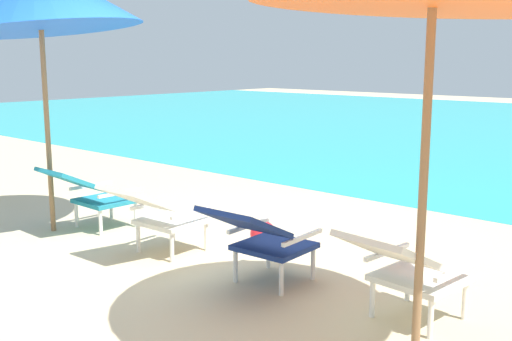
# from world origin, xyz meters

# --- Properties ---
(ground_plane) EXTENTS (40.00, 40.00, 0.00)m
(ground_plane) POSITION_xyz_m (0.00, 4.00, 0.00)
(ground_plane) COLOR #CCB78E
(lounge_chair_far_left) EXTENTS (0.56, 0.88, 0.68)m
(lounge_chair_far_left) POSITION_xyz_m (-1.72, -0.07, 0.40)
(lounge_chair_far_left) COLOR teal
(lounge_chair_far_left) RESTS_ON ground_plane
(lounge_chair_near_left) EXTENTS (0.57, 0.90, 0.68)m
(lounge_chair_near_left) POSITION_xyz_m (-0.59, -0.14, 0.40)
(lounge_chair_near_left) COLOR silver
(lounge_chair_near_left) RESTS_ON ground_plane
(lounge_chair_near_right) EXTENTS (0.58, 0.90, 0.68)m
(lounge_chair_near_right) POSITION_xyz_m (0.58, -0.10, 0.40)
(lounge_chair_near_right) COLOR navy
(lounge_chair_near_right) RESTS_ON ground_plane
(lounge_chair_far_right) EXTENTS (0.61, 0.92, 0.68)m
(lounge_chair_far_right) POSITION_xyz_m (1.72, 0.01, 0.40)
(lounge_chair_far_right) COLOR silver
(lounge_chair_far_right) RESTS_ON ground_plane
(beach_ball) EXTENTS (0.24, 0.24, 0.24)m
(beach_ball) POSITION_xyz_m (-0.08, 0.69, 0.12)
(beach_ball) COLOR red
(beach_ball) RESTS_ON ground_plane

